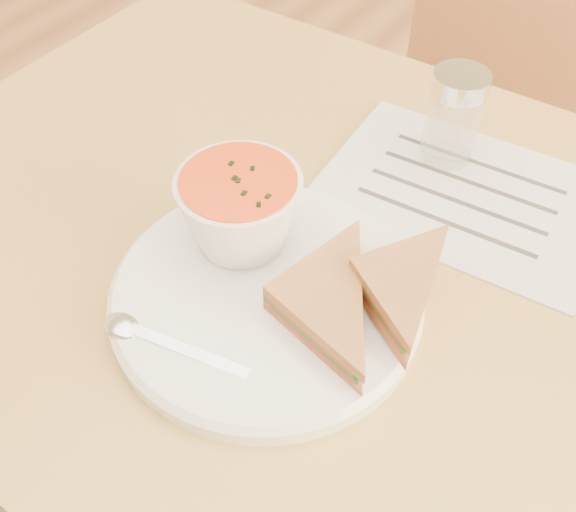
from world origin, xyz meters
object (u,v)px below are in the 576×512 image
Objects in this scene: dining_table at (318,424)px; chair_far at (465,213)px; soup_bowl at (240,213)px; plate at (266,296)px; condiment_shaker at (453,118)px.

chair_far is at bearing 89.18° from dining_table.
chair_far is 0.68m from soup_bowl.
soup_bowl is (-0.07, -0.54, 0.40)m from chair_far.
plate is 2.48× the size of soup_bowl.
dining_table is 0.44m from soup_bowl.
dining_table is at bearing -100.79° from condiment_shaker.
plate is at bearing 77.72° from chair_far.
chair_far is (0.01, 0.49, 0.03)m from dining_table.
plate reaches higher than dining_table.
dining_table is 9.42× the size of condiment_shaker.
condiment_shaker is (0.05, 0.28, 0.05)m from plate.
plate is at bearing -99.64° from condiment_shaker.
dining_table is 0.49m from chair_far.
soup_bowl is (-0.05, 0.04, 0.05)m from plate.
chair_far is at bearing 82.55° from soup_bowl.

